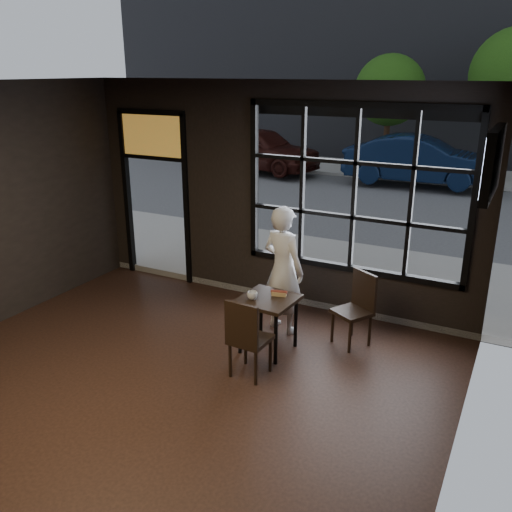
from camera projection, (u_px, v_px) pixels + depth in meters
The scene contains 16 objects.
floor at pixel (118, 425), 5.37m from camera, with size 6.00×7.00×0.02m, color black.
ceiling at pixel (84, 85), 4.31m from camera, with size 6.00×7.00×0.02m, color black.
wall_right at pixel (454, 349), 3.53m from camera, with size 0.04×7.00×3.20m, color black.
window_frame at pixel (354, 190), 7.19m from camera, with size 3.06×0.12×2.28m, color black.
stained_transom at pixel (152, 135), 8.44m from camera, with size 1.20×0.06×0.70m, color orange.
street_asphalt at pixel (462, 144), 25.49m from camera, with size 60.00×41.00×0.04m, color #545456.
cafe_table at pixel (268, 324), 6.67m from camera, with size 0.65×0.65×0.71m, color black.
chair_near at pixel (250, 337), 6.09m from camera, with size 0.41×0.41×0.95m, color black.
chair_window at pixel (352, 310), 6.78m from camera, with size 0.41×0.41×0.94m, color black.
man at pixel (283, 270), 7.06m from camera, with size 0.62×0.41×1.71m, color white.
hotdog at pixel (279, 293), 6.62m from camera, with size 0.20×0.08×0.06m, color tan, non-canonical shape.
cup at pixel (252, 296), 6.51m from camera, with size 0.12×0.12×0.10m, color silver.
tv at pixel (493, 162), 5.13m from camera, with size 0.13×1.12×0.66m, color black.
navy_car at pixel (419, 160), 15.81m from camera, with size 1.49×4.26×1.40m, color black.
maroon_car at pixel (259, 148), 18.03m from camera, with size 1.69×4.21×1.43m, color black.
tree_left at pixel (390, 91), 17.21m from camera, with size 2.22×2.22×3.80m.
Camera 1 is at (3.30, -3.38, 3.33)m, focal length 38.00 mm.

